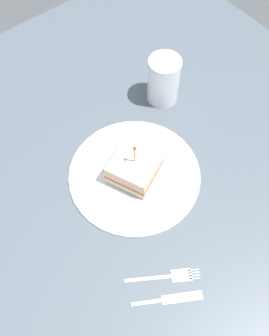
{
  "coord_description": "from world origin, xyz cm",
  "views": [
    {
      "loc": [
        -28.54,
        22.79,
        66.24
      ],
      "look_at": [
        0.0,
        0.0,
        2.81
      ],
      "focal_mm": 40.25,
      "sensor_mm": 36.0,
      "label": 1
    }
  ],
  "objects": [
    {
      "name": "plate",
      "position": [
        0.0,
        0.0,
        0.41
      ],
      "size": [
        26.38,
        26.38,
        0.81
      ],
      "primitive_type": "cylinder",
      "color": "white",
      "rests_on": "ground_plane"
    },
    {
      "name": "sandwich_half_center",
      "position": [
        0.02,
        0.08,
        3.17
      ],
      "size": [
        11.34,
        11.39,
        9.38
      ],
      "color": "beige",
      "rests_on": "plate"
    },
    {
      "name": "ground_plane",
      "position": [
        0.0,
        0.0,
        -1.0
      ],
      "size": [
        107.62,
        107.62,
        2.0
      ],
      "primitive_type": "cube",
      "color": "#4C5660"
    },
    {
      "name": "knife",
      "position": [
        -22.63,
        10.16,
        0.18
      ],
      "size": [
        7.22,
        11.02,
        0.35
      ],
      "color": "silver",
      "rests_on": "ground_plane"
    },
    {
      "name": "fork",
      "position": [
        -19.79,
        7.62,
        0.17
      ],
      "size": [
        8.15,
        11.65,
        0.35
      ],
      "color": "silver",
      "rests_on": "ground_plane"
    },
    {
      "name": "drink_glass",
      "position": [
        12.03,
        -17.61,
        4.79
      ],
      "size": [
        6.96,
        6.96,
        10.91
      ],
      "color": "beige",
      "rests_on": "ground_plane"
    }
  ]
}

